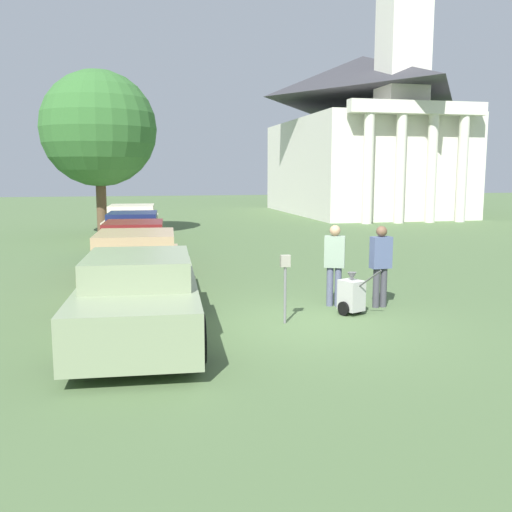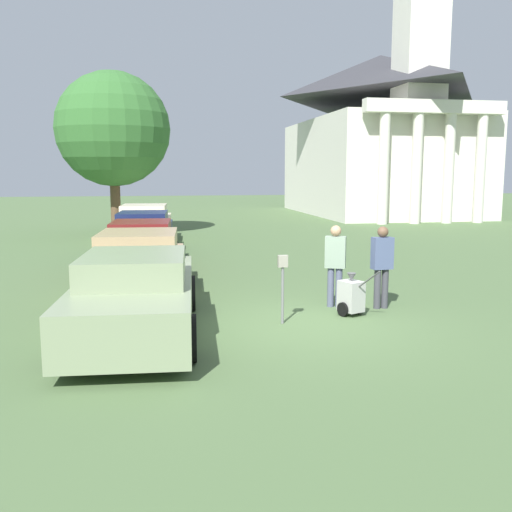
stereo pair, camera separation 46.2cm
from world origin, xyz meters
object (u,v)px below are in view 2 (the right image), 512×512
Objects in this scene: parked_car_tan at (140,267)px; church at (381,131)px; person_supervisor at (382,262)px; parked_car_sage at (136,296)px; person_worker at (335,261)px; parked_car_cream at (145,224)px; parked_car_navy at (144,234)px; equipment_cart at (351,296)px; parking_meter at (283,276)px; parked_car_maroon at (142,247)px.

church reaches higher than parked_car_tan.
church reaches higher than person_supervisor.
parked_car_sage is 3.08× the size of person_worker.
parked_car_tan is 10.39m from parked_car_cream.
parked_car_navy is 5.12× the size of equipment_cart.
parking_meter is at bearing 15.04° from person_supervisor.
parked_car_navy is 23.32m from church.
person_worker is at bearing -114.14° from church.
person_worker is (4.02, -1.72, 0.29)m from parked_car_tan.
equipment_cart is at bearing 120.93° from person_worker.
equipment_cart is (4.12, -2.45, -0.29)m from parked_car_tan.
person_supervisor is at bearing -57.24° from parked_car_navy.
parked_car_maroon is at bearing -86.05° from parked_car_cream.
parked_car_navy is 2.98× the size of person_worker.
parked_car_tan is at bearing -86.07° from parked_car_maroon.
parked_car_cream is (-0.00, 13.47, 0.03)m from parked_car_sage.
parked_car_sage reaches higher than parking_meter.
church is at bearing 60.92° from parked_car_tan.
person_supervisor is at bearing -45.13° from parked_car_maroon.
parked_car_sage is 5.04m from person_supervisor.
equipment_cart is at bearing 23.87° from person_supervisor.
parked_car_maroon is (0.00, 6.73, -0.02)m from parked_car_sage.
parked_car_tan is 2.88× the size of person_worker.
parking_meter is 0.75× the size of person_supervisor.
parked_car_tan is at bearing -86.06° from parked_car_cream.
parked_car_tan is 0.97× the size of parked_car_cream.
parked_car_tan is at bearing -123.03° from church.
parked_car_navy is at bearing -41.54° from person_worker.
parking_meter is at bearing -42.91° from parked_car_tan.
parked_car_navy is 10.22m from person_supervisor.
equipment_cart is (1.47, 0.37, -0.51)m from parking_meter.
person_supervisor is (4.92, -8.95, 0.28)m from parked_car_navy.
parked_car_maroon is 7.38m from equipment_cart.
parked_car_tan is 28.72m from church.
parked_car_maroon is at bearing -53.60° from person_supervisor.
parked_car_maroon is 2.88× the size of person_supervisor.
parked_car_navy is 2.99× the size of person_supervisor.
parked_car_sage is at bearing 165.76° from equipment_cart.
person_worker is (4.02, 1.35, 0.29)m from parked_car_sage.
parking_meter is 2.41m from person_supervisor.
equipment_cart is (4.12, 0.62, -0.30)m from parked_car_sage.
parked_car_cream reaches higher than parked_car_sage.
parked_car_sage is 4.09× the size of parking_meter.
parked_car_sage is at bearing 7.56° from person_supervisor.
parked_car_navy is 9.54m from person_worker.
parked_car_tan is 0.24× the size of church.
parking_meter is at bearing 171.46° from equipment_cart.
parked_car_tan is (-0.00, 3.07, -0.01)m from parked_car_sage.
parking_meter is (2.65, -6.49, 0.23)m from parked_car_maroon.
parked_car_tan is 3.83× the size of parking_meter.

